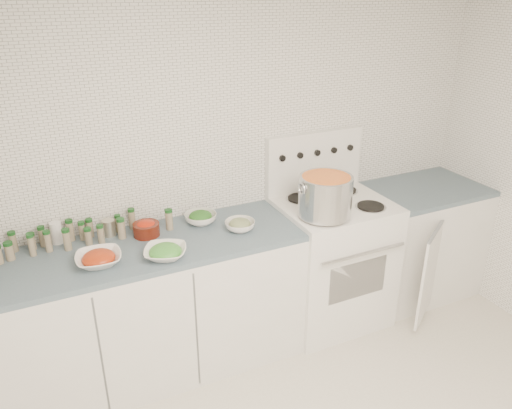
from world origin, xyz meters
name	(u,v)px	position (x,y,z in m)	size (l,w,h in m)	color
room_walls	(407,189)	(0.00, 0.00, 1.56)	(3.54, 3.04, 2.52)	white
counter_left	(154,308)	(-0.82, 1.19, 0.45)	(1.85, 0.62, 0.90)	white
stove	(330,257)	(0.48, 1.19, 0.50)	(0.76, 0.70, 1.36)	white
counter_right	(417,240)	(1.30, 1.19, 0.45)	(0.89, 0.85, 0.90)	white
stock_pot	(325,194)	(0.30, 1.03, 1.09)	(0.36, 0.34, 0.26)	silver
bowl_tomato	(99,258)	(-1.12, 1.09, 0.94)	(0.27, 0.27, 0.08)	white
bowl_snowpea	(165,252)	(-0.77, 1.01, 0.93)	(0.31, 0.31, 0.08)	white
bowl_broccoli	(201,217)	(-0.44, 1.34, 0.94)	(0.24, 0.24, 0.08)	white
bowl_zucchini	(240,225)	(-0.25, 1.14, 0.94)	(0.24, 0.24, 0.08)	white
bowl_pepper	(146,228)	(-0.80, 1.32, 0.95)	(0.16, 0.16, 0.10)	#4E170D
salt_canister	(57,233)	(-1.30, 1.45, 0.97)	(0.07, 0.07, 0.13)	white
tin_can	(109,228)	(-1.00, 1.42, 0.95)	(0.08, 0.08, 0.10)	#B0AA95
spice_cluster	(70,236)	(-1.23, 1.39, 0.96)	(1.02, 0.16, 0.14)	gray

